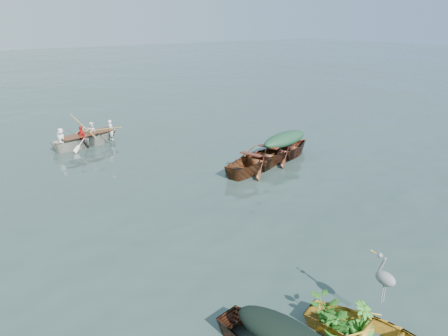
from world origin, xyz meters
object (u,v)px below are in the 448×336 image
(green_tarp_boat, at_px, (284,158))
(rowed_boat, at_px, (88,145))
(heron, at_px, (384,286))
(open_wooden_boat, at_px, (259,168))

(green_tarp_boat, height_order, rowed_boat, green_tarp_boat)
(green_tarp_boat, height_order, heron, heron)
(rowed_boat, relative_size, heron, 4.63)
(open_wooden_boat, relative_size, heron, 5.07)
(green_tarp_boat, relative_size, open_wooden_boat, 0.96)
(open_wooden_boat, relative_size, rowed_boat, 1.09)
(open_wooden_boat, bearing_deg, heron, 138.11)
(open_wooden_boat, height_order, heron, heron)
(open_wooden_boat, xyz_separation_m, rowed_boat, (-4.20, 6.40, 0.00))
(green_tarp_boat, bearing_deg, open_wooden_boat, 90.00)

